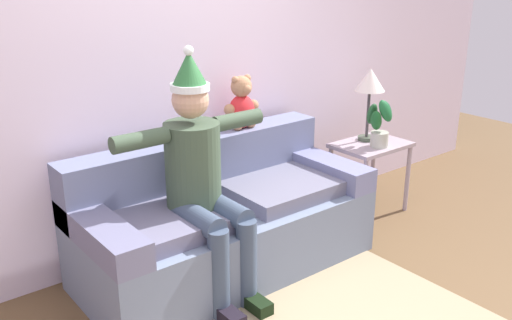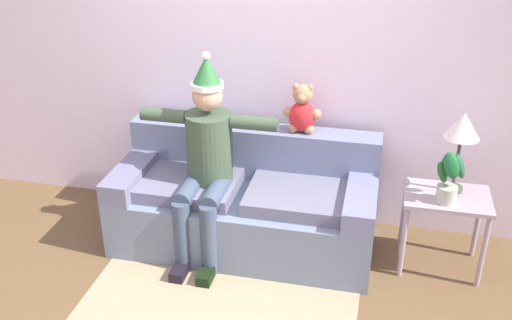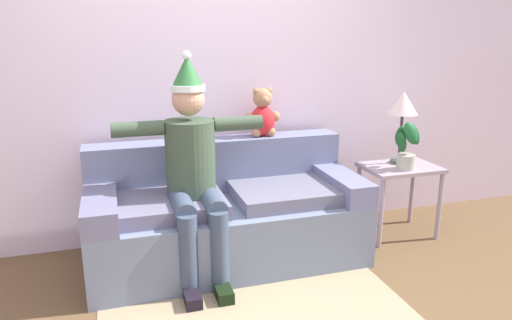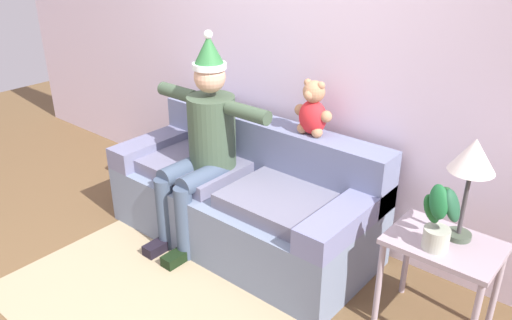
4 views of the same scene
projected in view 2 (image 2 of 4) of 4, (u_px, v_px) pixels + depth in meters
The scene contains 7 objects.
back_wall at pixel (261, 56), 4.53m from camera, with size 7.00×0.10×2.70m, color silver.
couch at pixel (246, 202), 4.52m from camera, with size 1.96×0.88×0.86m.
person_seated at pixel (206, 157), 4.23m from camera, with size 1.02×0.77×1.53m.
teddy_bear at pixel (302, 111), 4.38m from camera, with size 0.29×0.17×0.38m.
side_table at pixel (446, 207), 4.14m from camera, with size 0.60×0.43×0.60m.
table_lamp at pixel (462, 130), 3.96m from camera, with size 0.24×0.24×0.59m.
potted_plant at pixel (449, 177), 3.94m from camera, with size 0.22×0.24×0.41m.
Camera 2 is at (0.94, -2.76, 2.64)m, focal length 41.16 mm.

